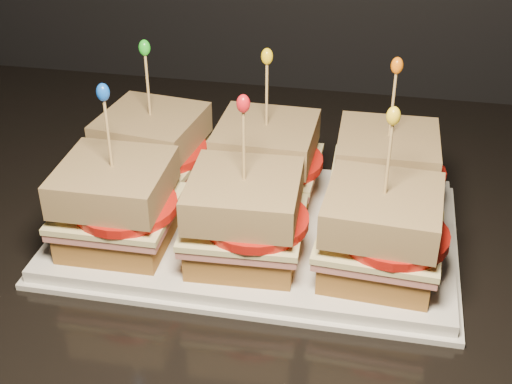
# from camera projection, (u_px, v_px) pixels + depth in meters

# --- Properties ---
(granite_slab) EXTENTS (2.24, 0.67, 0.04)m
(granite_slab) POSITION_uv_depth(u_px,v_px,m) (166.00, 204.00, 0.84)
(granite_slab) COLOR black
(granite_slab) RESTS_ON cabinet
(platter) EXTENTS (0.40, 0.25, 0.02)m
(platter) POSITION_uv_depth(u_px,v_px,m) (256.00, 229.00, 0.74)
(platter) COLOR white
(platter) RESTS_ON granite_slab
(platter_rim) EXTENTS (0.41, 0.26, 0.01)m
(platter_rim) POSITION_uv_depth(u_px,v_px,m) (256.00, 234.00, 0.75)
(platter_rim) COLOR white
(platter_rim) RESTS_ON granite_slab
(sandwich_0_bread_bot) EXTENTS (0.11, 0.11, 0.03)m
(sandwich_0_bread_bot) POSITION_uv_depth(u_px,v_px,m) (155.00, 172.00, 0.80)
(sandwich_0_bread_bot) COLOR #5C3711
(sandwich_0_bread_bot) RESTS_ON platter
(sandwich_0_ham) EXTENTS (0.12, 0.12, 0.01)m
(sandwich_0_ham) POSITION_uv_depth(u_px,v_px,m) (154.00, 158.00, 0.79)
(sandwich_0_ham) COLOR #B25B55
(sandwich_0_ham) RESTS_ON sandwich_0_bread_bot
(sandwich_0_cheese) EXTENTS (0.12, 0.12, 0.01)m
(sandwich_0_cheese) POSITION_uv_depth(u_px,v_px,m) (153.00, 153.00, 0.79)
(sandwich_0_cheese) COLOR beige
(sandwich_0_cheese) RESTS_ON sandwich_0_ham
(sandwich_0_tomato) EXTENTS (0.10, 0.10, 0.01)m
(sandwich_0_tomato) POSITION_uv_depth(u_px,v_px,m) (162.00, 150.00, 0.78)
(sandwich_0_tomato) COLOR red
(sandwich_0_tomato) RESTS_ON sandwich_0_cheese
(sandwich_0_bread_top) EXTENTS (0.11, 0.11, 0.03)m
(sandwich_0_bread_top) POSITION_uv_depth(u_px,v_px,m) (151.00, 129.00, 0.77)
(sandwich_0_bread_top) COLOR #512C10
(sandwich_0_bread_top) RESTS_ON sandwich_0_tomato
(sandwich_0_pick) EXTENTS (0.00, 0.00, 0.09)m
(sandwich_0_pick) POSITION_uv_depth(u_px,v_px,m) (148.00, 89.00, 0.75)
(sandwich_0_pick) COLOR tan
(sandwich_0_pick) RESTS_ON sandwich_0_bread_top
(sandwich_0_frill) EXTENTS (0.01, 0.01, 0.02)m
(sandwich_0_frill) POSITION_uv_depth(u_px,v_px,m) (144.00, 48.00, 0.72)
(sandwich_0_frill) COLOR green
(sandwich_0_frill) RESTS_ON sandwich_0_pick
(sandwich_1_bread_bot) EXTENTS (0.10, 0.10, 0.03)m
(sandwich_1_bread_bot) POSITION_uv_depth(u_px,v_px,m) (266.00, 183.00, 0.78)
(sandwich_1_bread_bot) COLOR #5C3711
(sandwich_1_bread_bot) RESTS_ON platter
(sandwich_1_ham) EXTENTS (0.11, 0.11, 0.01)m
(sandwich_1_ham) POSITION_uv_depth(u_px,v_px,m) (266.00, 169.00, 0.77)
(sandwich_1_ham) COLOR #B25B55
(sandwich_1_ham) RESTS_ON sandwich_1_bread_bot
(sandwich_1_cheese) EXTENTS (0.11, 0.11, 0.01)m
(sandwich_1_cheese) POSITION_uv_depth(u_px,v_px,m) (266.00, 164.00, 0.77)
(sandwich_1_cheese) COLOR beige
(sandwich_1_cheese) RESTS_ON sandwich_1_ham
(sandwich_1_tomato) EXTENTS (0.10, 0.10, 0.01)m
(sandwich_1_tomato) POSITION_uv_depth(u_px,v_px,m) (276.00, 161.00, 0.76)
(sandwich_1_tomato) COLOR red
(sandwich_1_tomato) RESTS_ON sandwich_1_cheese
(sandwich_1_bread_top) EXTENTS (0.10, 0.10, 0.03)m
(sandwich_1_bread_top) POSITION_uv_depth(u_px,v_px,m) (266.00, 139.00, 0.75)
(sandwich_1_bread_top) COLOR #512C10
(sandwich_1_bread_top) RESTS_ON sandwich_1_tomato
(sandwich_1_pick) EXTENTS (0.00, 0.00, 0.09)m
(sandwich_1_pick) POSITION_uv_depth(u_px,v_px,m) (267.00, 98.00, 0.73)
(sandwich_1_pick) COLOR tan
(sandwich_1_pick) RESTS_ON sandwich_1_bread_top
(sandwich_1_frill) EXTENTS (0.01, 0.01, 0.02)m
(sandwich_1_frill) POSITION_uv_depth(u_px,v_px,m) (267.00, 56.00, 0.70)
(sandwich_1_frill) COLOR yellow
(sandwich_1_frill) RESTS_ON sandwich_1_pick
(sandwich_2_bread_bot) EXTENTS (0.10, 0.10, 0.03)m
(sandwich_2_bread_bot) POSITION_uv_depth(u_px,v_px,m) (383.00, 195.00, 0.76)
(sandwich_2_bread_bot) COLOR #5C3711
(sandwich_2_bread_bot) RESTS_ON platter
(sandwich_2_ham) EXTENTS (0.11, 0.11, 0.01)m
(sandwich_2_ham) POSITION_uv_depth(u_px,v_px,m) (384.00, 181.00, 0.75)
(sandwich_2_ham) COLOR #B25B55
(sandwich_2_ham) RESTS_ON sandwich_2_bread_bot
(sandwich_2_cheese) EXTENTS (0.11, 0.11, 0.01)m
(sandwich_2_cheese) POSITION_uv_depth(u_px,v_px,m) (385.00, 175.00, 0.75)
(sandwich_2_cheese) COLOR beige
(sandwich_2_cheese) RESTS_ON sandwich_2_ham
(sandwich_2_tomato) EXTENTS (0.10, 0.10, 0.01)m
(sandwich_2_tomato) POSITION_uv_depth(u_px,v_px,m) (397.00, 173.00, 0.73)
(sandwich_2_tomato) COLOR red
(sandwich_2_tomato) RESTS_ON sandwich_2_cheese
(sandwich_2_bread_top) EXTENTS (0.10, 0.10, 0.03)m
(sandwich_2_bread_top) POSITION_uv_depth(u_px,v_px,m) (388.00, 150.00, 0.73)
(sandwich_2_bread_top) COLOR #512C10
(sandwich_2_bread_top) RESTS_ON sandwich_2_tomato
(sandwich_2_pick) EXTENTS (0.00, 0.00, 0.09)m
(sandwich_2_pick) POSITION_uv_depth(u_px,v_px,m) (392.00, 108.00, 0.71)
(sandwich_2_pick) COLOR tan
(sandwich_2_pick) RESTS_ON sandwich_2_bread_top
(sandwich_2_frill) EXTENTS (0.01, 0.01, 0.02)m
(sandwich_2_frill) POSITION_uv_depth(u_px,v_px,m) (397.00, 65.00, 0.68)
(sandwich_2_frill) COLOR orange
(sandwich_2_frill) RESTS_ON sandwich_2_pick
(sandwich_3_bread_bot) EXTENTS (0.10, 0.10, 0.03)m
(sandwich_3_bread_bot) POSITION_uv_depth(u_px,v_px,m) (120.00, 229.00, 0.70)
(sandwich_3_bread_bot) COLOR #5C3711
(sandwich_3_bread_bot) RESTS_ON platter
(sandwich_3_ham) EXTENTS (0.11, 0.11, 0.01)m
(sandwich_3_ham) POSITION_uv_depth(u_px,v_px,m) (118.00, 214.00, 0.70)
(sandwich_3_ham) COLOR #B25B55
(sandwich_3_ham) RESTS_ON sandwich_3_bread_bot
(sandwich_3_cheese) EXTENTS (0.11, 0.11, 0.01)m
(sandwich_3_cheese) POSITION_uv_depth(u_px,v_px,m) (117.00, 208.00, 0.69)
(sandwich_3_cheese) COLOR beige
(sandwich_3_cheese) RESTS_ON sandwich_3_ham
(sandwich_3_tomato) EXTENTS (0.10, 0.10, 0.01)m
(sandwich_3_tomato) POSITION_uv_depth(u_px,v_px,m) (126.00, 206.00, 0.68)
(sandwich_3_tomato) COLOR red
(sandwich_3_tomato) RESTS_ON sandwich_3_cheese
(sandwich_3_bread_top) EXTENTS (0.10, 0.10, 0.03)m
(sandwich_3_bread_top) POSITION_uv_depth(u_px,v_px,m) (114.00, 182.00, 0.68)
(sandwich_3_bread_top) COLOR #512C10
(sandwich_3_bread_top) RESTS_ON sandwich_3_tomato
(sandwich_3_pick) EXTENTS (0.00, 0.00, 0.09)m
(sandwich_3_pick) POSITION_uv_depth(u_px,v_px,m) (108.00, 138.00, 0.65)
(sandwich_3_pick) COLOR tan
(sandwich_3_pick) RESTS_ON sandwich_3_bread_top
(sandwich_3_frill) EXTENTS (0.01, 0.01, 0.02)m
(sandwich_3_frill) POSITION_uv_depth(u_px,v_px,m) (103.00, 92.00, 0.63)
(sandwich_3_frill) COLOR blue
(sandwich_3_frill) RESTS_ON sandwich_3_pick
(sandwich_4_bread_bot) EXTENTS (0.10, 0.10, 0.03)m
(sandwich_4_bread_bot) POSITION_uv_depth(u_px,v_px,m) (245.00, 243.00, 0.68)
(sandwich_4_bread_bot) COLOR #5C3711
(sandwich_4_bread_bot) RESTS_ON platter
(sandwich_4_ham) EXTENTS (0.11, 0.11, 0.01)m
(sandwich_4_ham) POSITION_uv_depth(u_px,v_px,m) (245.00, 228.00, 0.67)
(sandwich_4_ham) COLOR #B25B55
(sandwich_4_ham) RESTS_ON sandwich_4_bread_bot
(sandwich_4_cheese) EXTENTS (0.12, 0.11, 0.01)m
(sandwich_4_cheese) POSITION_uv_depth(u_px,v_px,m) (244.00, 222.00, 0.67)
(sandwich_4_cheese) COLOR beige
(sandwich_4_cheese) RESTS_ON sandwich_4_ham
(sandwich_4_tomato) EXTENTS (0.10, 0.10, 0.01)m
(sandwich_4_tomato) POSITION_uv_depth(u_px,v_px,m) (256.00, 220.00, 0.66)
(sandwich_4_tomato) COLOR red
(sandwich_4_tomato) RESTS_ON sandwich_4_cheese
(sandwich_4_bread_top) EXTENTS (0.11, 0.11, 0.03)m
(sandwich_4_bread_top) POSITION_uv_depth(u_px,v_px,m) (244.00, 195.00, 0.66)
(sandwich_4_bread_top) COLOR #512C10
(sandwich_4_bread_top) RESTS_ON sandwich_4_tomato
(sandwich_4_pick) EXTENTS (0.00, 0.00, 0.09)m
(sandwich_4_pick) POSITION_uv_depth(u_px,v_px,m) (244.00, 150.00, 0.63)
(sandwich_4_pick) COLOR tan
(sandwich_4_pick) RESTS_ON sandwich_4_bread_top
(sandwich_4_frill) EXTENTS (0.01, 0.01, 0.02)m
(sandwich_4_frill) POSITION_uv_depth(u_px,v_px,m) (243.00, 104.00, 0.61)
(sandwich_4_frill) COLOR red
(sandwich_4_frill) RESTS_ON sandwich_4_pick
(sandwich_5_bread_bot) EXTENTS (0.11, 0.11, 0.03)m
(sandwich_5_bread_bot) POSITION_uv_depth(u_px,v_px,m) (378.00, 258.00, 0.66)
(sandwich_5_bread_bot) COLOR #5C3711
(sandwich_5_bread_bot) RESTS_ON platter
(sandwich_5_ham) EXTENTS (0.12, 0.11, 0.01)m
(sandwich_5_ham) POSITION_uv_depth(u_px,v_px,m) (379.00, 243.00, 0.65)
(sandwich_5_ham) COLOR #B25B55
(sandwich_5_ham) RESTS_ON sandwich_5_bread_bot
(sandwich_5_cheese) EXTENTS (0.12, 0.11, 0.01)m
(sandwich_5_cheese) POSITION_uv_depth(u_px,v_px,m) (380.00, 236.00, 0.65)
(sandwich_5_cheese) COLOR beige
(sandwich_5_cheese) RESTS_ON sandwich_5_ham
(sandwich_5_tomato) EXTENTS (0.10, 0.10, 0.01)m
(sandwich_5_tomato) POSITION_uv_depth(u_px,v_px,m) (394.00, 235.00, 0.64)
(sandwich_5_tomato) COLOR red
(sandwich_5_tomato) RESTS_ON sandwich_5_cheese
(sandwich_5_bread_top) EXTENTS (0.11, 0.11, 0.03)m
(sandwich_5_bread_top) POSITION_uv_depth(u_px,v_px,m) (383.00, 210.00, 0.64)
(sandwich_5_bread_top) COLOR #512C10
(sandwich_5_bread_top) RESTS_ON sandwich_5_tomato
(sandwich_5_pick) EXTENTS (0.00, 0.00, 0.09)m
(sandwich_5_pick) POSITION_uv_depth(u_px,v_px,m) (388.00, 164.00, 0.61)
(sandwich_5_pick) COLOR tan
(sandwich_5_pick) RESTS_ON sandwich_5_bread_top
(sandwich_5_frill) EXTENTS (0.01, 0.01, 0.02)m
(sandwich_5_frill) POSITION_uv_depth(u_px,v_px,m) (393.00, 116.00, 0.59)
(sandwich_5_frill) COLOR yellow
(sandwich_5_frill) RESTS_ON sandwich_5_pick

